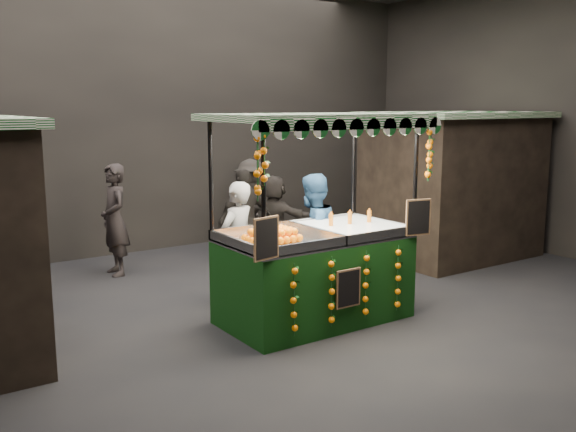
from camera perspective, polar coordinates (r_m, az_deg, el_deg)
ground at (r=8.12m, az=1.28°, el=-9.64°), size 12.00×12.00×0.00m
market_hall at (r=7.67m, az=1.38°, el=14.89°), size 12.10×10.10×5.05m
neighbour_stall_right at (r=11.83m, az=14.51°, el=2.78°), size 3.00×2.20×2.60m
juice_stall at (r=8.02m, az=2.63°, el=-3.85°), size 2.70×1.59×2.62m
vendor_grey at (r=8.70m, az=-4.60°, el=-2.49°), size 0.73×0.62×1.71m
vendor_blue at (r=8.94m, az=2.17°, el=-1.87°), size 1.01×0.87×1.78m
shopper_0 at (r=8.45m, az=-22.82°, el=-3.82°), size 0.62×0.42×1.65m
shopper_1 at (r=12.24m, az=8.65°, el=0.72°), size 0.95×0.96×1.56m
shopper_2 at (r=10.49m, az=-3.87°, el=-0.36°), size 1.00×0.43×1.69m
shopper_3 at (r=12.35m, az=-3.35°, el=1.21°), size 1.01×1.25×1.69m
shopper_5 at (r=11.19m, az=-1.25°, el=-0.15°), size 1.05×1.45×1.52m
shopper_6 at (r=10.56m, az=-15.31°, el=-0.33°), size 0.45×0.67×1.80m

